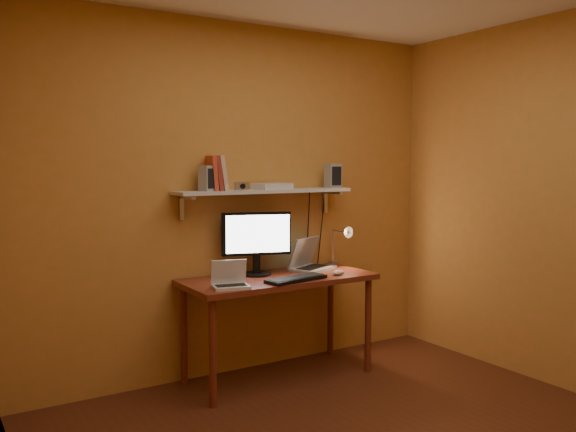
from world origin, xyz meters
TOP-DOWN VIEW (x-y plane):
  - room at (0.00, 0.00)m, footprint 3.44×3.24m
  - desk at (0.13, 1.28)m, footprint 1.40×0.60m
  - wall_shelf at (0.13, 1.47)m, footprint 1.40×0.25m
  - monitor at (0.03, 1.42)m, footprint 0.50×0.27m
  - laptop at (0.48, 1.42)m, footprint 0.41×0.37m
  - netbook at (-0.34, 1.12)m, footprint 0.27×0.22m
  - keyboard at (0.15, 1.09)m, footprint 0.48×0.23m
  - mouse at (0.54, 1.11)m, footprint 0.11×0.08m
  - desk_lamp at (0.79, 1.41)m, footprint 0.09×0.23m
  - speaker_left at (-0.34, 1.47)m, footprint 0.12×0.12m
  - speaker_right at (0.74, 1.46)m, footprint 0.11×0.11m
  - books at (-0.26, 1.49)m, footprint 0.14×0.17m
  - shelf_camera at (-0.09, 1.42)m, footprint 0.10×0.05m
  - router at (0.19, 1.48)m, footprint 0.29×0.22m

SIDE VIEW (x-z plane):
  - desk at x=0.13m, z-range 0.29..1.04m
  - keyboard at x=0.15m, z-range 0.75..0.77m
  - mouse at x=0.54m, z-range 0.75..0.79m
  - netbook at x=-0.34m, z-range 0.71..0.89m
  - laptop at x=0.48m, z-range 0.69..0.94m
  - desk_lamp at x=0.79m, z-range 0.77..1.15m
  - monitor at x=0.03m, z-range 0.78..1.24m
  - room at x=0.00m, z-range -0.02..2.62m
  - wall_shelf at x=0.13m, z-range 1.26..1.46m
  - router at x=0.19m, z-range 1.38..1.42m
  - shelf_camera at x=-0.09m, z-range 1.37..1.44m
  - speaker_left at x=-0.34m, z-range 1.38..1.55m
  - speaker_right at x=0.74m, z-range 1.38..1.56m
  - books at x=-0.26m, z-range 1.37..1.62m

